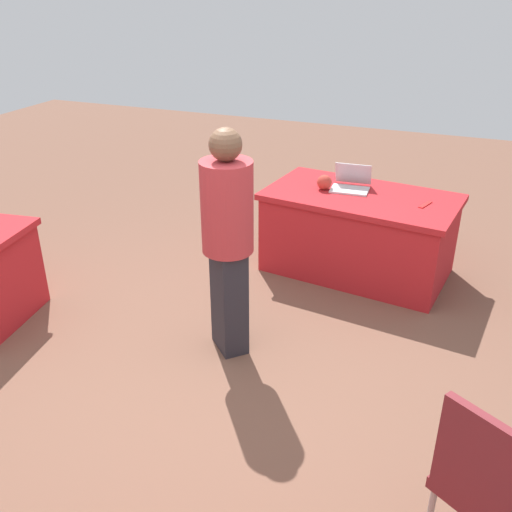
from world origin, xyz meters
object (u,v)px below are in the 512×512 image
person_presenter (228,235)px  yarn_ball (324,182)px  table_foreground (358,233)px  laptop_silver (351,185)px  chair_aisle (495,485)px  scissors_red (425,205)px

person_presenter → yarn_ball: bearing=125.6°
person_presenter → yarn_ball: person_presenter is taller
table_foreground → laptop_silver: size_ratio=5.10×
table_foreground → person_presenter: bearing=68.8°
chair_aisle → yarn_ball: bearing=150.0°
scissors_red → person_presenter: bearing=-18.6°
table_foreground → scissors_red: size_ratio=9.44×
person_presenter → laptop_silver: bearing=118.8°
chair_aisle → scissors_red: chair_aisle is taller
laptop_silver → scissors_red: 0.67m
person_presenter → yarn_ball: size_ratio=12.35×
laptop_silver → scissors_red: bearing=163.6°
table_foreground → laptop_silver: (0.12, -0.10, 0.40)m
yarn_ball → scissors_red: bearing=176.0°
chair_aisle → scissors_red: size_ratio=5.24×
chair_aisle → person_presenter: person_presenter is taller
chair_aisle → laptop_silver: bearing=145.7°
table_foreground → scissors_red: 0.65m
table_foreground → laptop_silver: laptop_silver is taller
table_foreground → scissors_red: bearing=174.2°
laptop_silver → scissors_red: (-0.65, 0.15, -0.04)m
table_foreground → yarn_ball: yarn_ball is taller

